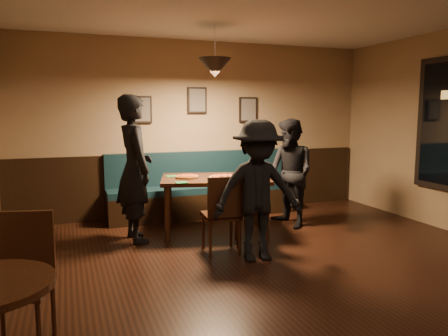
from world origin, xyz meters
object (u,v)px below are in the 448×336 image
Objects in this scene: diner_right at (290,173)px; soda_glass at (269,173)px; diner_front at (258,191)px; cafe_chair_far at (17,285)px; dining_table at (215,205)px; chair_near_right at (251,210)px; booth_bench at (203,185)px; chair_near_left at (221,214)px; diner_left at (135,169)px; tabasco_bottle at (254,172)px.

soda_glass is (-0.48, -0.27, 0.06)m from diner_right.
diner_front is 2.64m from cafe_chair_far.
chair_near_right is at bearing -54.13° from dining_table.
booth_bench is at bearing 112.33° from chair_near_right.
soda_glass is (0.65, -0.32, 0.46)m from dining_table.
diner_front is at bearing -141.21° from cafe_chair_far.
chair_near_left is 1.06m from soda_glass.
diner_left reaches higher than soda_glass.
diner_front reaches higher than booth_bench.
chair_near_right is 0.93× the size of cafe_chair_far.
diner_front is 1.24m from tabasco_bottle.
soda_glass is at bearing 56.71° from chair_near_right.
diner_front is 14.05× the size of tabasco_bottle.
cafe_chair_far reaches higher than chair_near_right.
diner_right is 0.99× the size of diner_front.
diner_left is (-1.21, -0.97, 0.44)m from booth_bench.
diner_left is at bearing -103.54° from cafe_chair_far.
soda_glass is 0.29m from tabasco_bottle.
diner_left is 1.77m from soda_glass.
diner_right is (1.01, -1.03, 0.29)m from booth_bench.
cafe_chair_far is (-2.39, -3.32, -0.02)m from booth_bench.
diner_right is at bearing 12.50° from dining_table.
dining_table is at bearing 79.97° from chair_near_left.
diner_left is 1.70m from diner_front.
cafe_chair_far reaches higher than dining_table.
chair_near_left is (-0.33, -1.79, -0.03)m from booth_bench.
booth_bench is 3.12× the size of cafe_chair_far.
booth_bench is 1.64m from chair_near_right.
chair_near_right is at bearing -141.32° from soda_glass.
dining_table is 0.84m from chair_near_left.
diner_right is 0.56m from soda_glass.
diner_left is at bearing 177.46° from tabasco_bottle.
booth_bench is 1.59× the size of diner_left.
diner_front is at bearing -122.54° from soda_glass.
soda_glass is at bearing -70.36° from tabasco_bottle.
soda_glass is (0.86, 0.48, 0.38)m from chair_near_left.
cafe_chair_far is (-2.36, -1.14, -0.31)m from diner_front.
diner_front is at bearing -112.06° from tabasco_bottle.
soda_glass is at bearing 33.69° from chair_near_left.
chair_near_right is 0.56× the size of diner_front.
diner_front reaches higher than dining_table.
dining_table is 3.26m from cafe_chair_far.
diner_front reaches higher than diner_right.
tabasco_bottle is (0.46, 1.15, 0.04)m from diner_front.
dining_table is at bearing 100.75° from diner_front.
diner_front reaches higher than soda_glass.
soda_glass is at bearing -108.45° from diner_left.
diner_right is 1.55m from diner_front.
chair_near_right reaches higher than tabasco_bottle.
diner_left is at bearing 168.91° from soda_glass.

